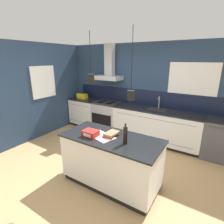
# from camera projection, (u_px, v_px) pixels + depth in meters

# --- Properties ---
(ground_plane) EXTENTS (16.00, 16.00, 0.00)m
(ground_plane) POSITION_uv_depth(u_px,v_px,m) (103.00, 166.00, 3.69)
(ground_plane) COLOR tan
(ground_plane) RESTS_ON ground
(wall_back) EXTENTS (5.60, 2.48, 2.60)m
(wall_back) POSITION_uv_depth(u_px,v_px,m) (141.00, 89.00, 4.94)
(wall_back) COLOR navy
(wall_back) RESTS_ON ground_plane
(wall_left) EXTENTS (0.08, 3.80, 2.60)m
(wall_left) POSITION_uv_depth(u_px,v_px,m) (48.00, 90.00, 5.10)
(wall_left) COLOR navy
(wall_left) RESTS_ON ground_plane
(counter_run_left) EXTENTS (0.96, 0.64, 0.91)m
(counter_run_left) POSITION_uv_depth(u_px,v_px,m) (86.00, 112.00, 5.88)
(counter_run_left) COLOR black
(counter_run_left) RESTS_ON ground_plane
(counter_run_sink) EXTENTS (2.32, 0.64, 1.23)m
(counter_run_sink) POSITION_uv_depth(u_px,v_px,m) (155.00, 126.00, 4.65)
(counter_run_sink) COLOR black
(counter_run_sink) RESTS_ON ground_plane
(oven_range) EXTENTS (0.79, 0.66, 0.91)m
(oven_range) POSITION_uv_depth(u_px,v_px,m) (107.00, 116.00, 5.44)
(oven_range) COLOR #B5B5BA
(oven_range) RESTS_ON ground_plane
(dishwasher) EXTENTS (0.63, 0.65, 0.91)m
(dishwasher) POSITION_uv_depth(u_px,v_px,m) (219.00, 139.00, 3.91)
(dishwasher) COLOR #4C4C51
(dishwasher) RESTS_ON ground_plane
(kitchen_island) EXTENTS (1.73, 0.80, 0.91)m
(kitchen_island) POSITION_uv_depth(u_px,v_px,m) (111.00, 160.00, 3.08)
(kitchen_island) COLOR black
(kitchen_island) RESTS_ON ground_plane
(bottle_on_island) EXTENTS (0.07, 0.07, 0.33)m
(bottle_on_island) POSITION_uv_depth(u_px,v_px,m) (125.00, 135.00, 2.69)
(bottle_on_island) COLOR black
(bottle_on_island) RESTS_ON kitchen_island
(book_stack) EXTENTS (0.23, 0.29, 0.07)m
(book_stack) POSITION_uv_depth(u_px,v_px,m) (111.00, 134.00, 2.98)
(book_stack) COLOR #B2332D
(book_stack) RESTS_ON kitchen_island
(red_supply_box) EXTENTS (0.26, 0.20, 0.10)m
(red_supply_box) POSITION_uv_depth(u_px,v_px,m) (91.00, 133.00, 2.98)
(red_supply_box) COLOR red
(red_supply_box) RESTS_ON kitchen_island
(paper_pile) EXTENTS (0.53, 0.40, 0.01)m
(paper_pile) POSITION_uv_depth(u_px,v_px,m) (101.00, 136.00, 2.98)
(paper_pile) COLOR silver
(paper_pile) RESTS_ON kitchen_island
(yellow_toolbox) EXTENTS (0.34, 0.18, 0.19)m
(yellow_toolbox) POSITION_uv_depth(u_px,v_px,m) (82.00, 96.00, 5.78)
(yellow_toolbox) COLOR gold
(yellow_toolbox) RESTS_ON counter_run_left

